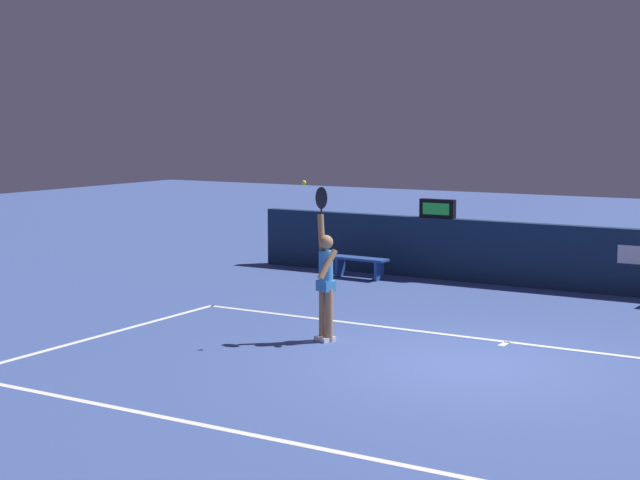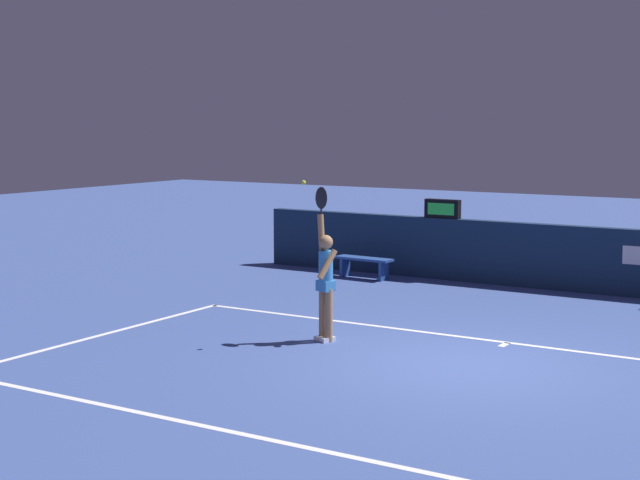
% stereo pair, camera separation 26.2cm
% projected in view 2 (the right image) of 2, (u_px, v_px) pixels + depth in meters
% --- Properties ---
extents(ground_plane, '(60.00, 60.00, 0.00)m').
position_uv_depth(ground_plane, '(467.00, 365.00, 13.51)').
color(ground_plane, '#3C5293').
extents(court_lines, '(11.43, 5.74, 0.00)m').
position_uv_depth(court_lines, '(429.00, 385.00, 12.47)').
color(court_lines, white).
rests_on(court_lines, ground).
extents(back_wall, '(15.26, 0.24, 1.30)m').
position_uv_depth(back_wall, '(601.00, 261.00, 18.91)').
color(back_wall, '#162945').
rests_on(back_wall, ground).
extents(speed_display, '(0.78, 0.18, 0.40)m').
position_uv_depth(speed_display, '(443.00, 209.00, 20.56)').
color(speed_display, black).
rests_on(speed_display, back_wall).
extents(tennis_player, '(0.45, 0.42, 2.38)m').
position_uv_depth(tennis_player, '(325.00, 278.00, 14.84)').
color(tennis_player, '#A57950').
rests_on(tennis_player, ground).
extents(tennis_ball, '(0.07, 0.07, 0.07)m').
position_uv_depth(tennis_ball, '(304.00, 183.00, 14.50)').
color(tennis_ball, '#CFE334').
extents(courtside_bench_near, '(1.31, 0.43, 0.45)m').
position_uv_depth(courtside_bench_near, '(364.00, 263.00, 20.75)').
color(courtside_bench_near, '#284992').
rests_on(courtside_bench_near, ground).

